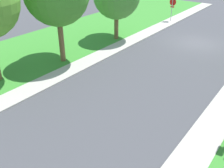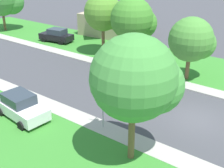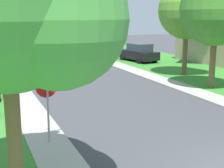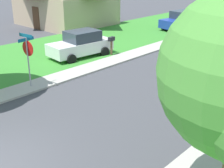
% 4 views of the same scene
% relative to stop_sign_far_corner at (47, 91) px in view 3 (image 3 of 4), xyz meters
% --- Properties ---
extents(sidewalk_east, '(1.40, 56.00, 0.10)m').
position_rel_stop_sign_far_corner_xyz_m(sidewalk_east, '(9.38, 7.50, -1.84)').
color(sidewalk_east, '#ADA89E').
rests_on(sidewalk_east, ground).
extents(lawn_east, '(8.00, 56.00, 0.08)m').
position_rel_stop_sign_far_corner_xyz_m(lawn_east, '(14.08, 7.50, -1.85)').
color(lawn_east, '#38842D').
rests_on(lawn_east, ground).
extents(sidewalk_west, '(1.40, 56.00, 0.10)m').
position_rel_stop_sign_far_corner_xyz_m(sidewalk_west, '(-0.02, 7.50, -1.84)').
color(sidewalk_west, '#ADA89E').
rests_on(sidewalk_west, ground).
extents(stop_sign_far_corner, '(0.92, 0.92, 2.77)m').
position_rel_stop_sign_far_corner_xyz_m(stop_sign_far_corner, '(0.00, 0.00, 0.00)').
color(stop_sign_far_corner, '#9E9EA3').
rests_on(stop_sign_far_corner, ground).
extents(car_black_driveway_right, '(2.51, 4.52, 1.76)m').
position_rel_stop_sign_far_corner_xyz_m(car_black_driveway_right, '(12.12, 16.99, -1.01)').
color(car_black_driveway_right, black).
rests_on(car_black_driveway_right, ground).
extents(tree_corner_large, '(4.33, 4.03, 6.70)m').
position_rel_stop_sign_far_corner_xyz_m(tree_corner_large, '(12.13, 9.10, 2.65)').
color(tree_corner_large, brown).
rests_on(tree_corner_large, ground).
extents(tree_sidewalk_mid, '(5.47, 5.09, 7.26)m').
position_rel_stop_sign_far_corner_xyz_m(tree_sidewalk_mid, '(12.10, 27.32, 2.66)').
color(tree_sidewalk_mid, brown).
rests_on(tree_sidewalk_mid, ground).
extents(tree_across_right, '(4.46, 4.15, 6.75)m').
position_rel_stop_sign_far_corner_xyz_m(tree_across_right, '(11.09, 4.76, 2.64)').
color(tree_across_right, brown).
rests_on(tree_across_right, ground).
extents(tree_sidewalk_near, '(4.69, 4.37, 7.03)m').
position_rel_stop_sign_far_corner_xyz_m(tree_sidewalk_near, '(-1.17, -3.26, 2.81)').
color(tree_sidewalk_near, brown).
rests_on(tree_sidewalk_near, ground).
extents(mailbox, '(0.28, 0.50, 1.31)m').
position_rel_stop_sign_far_corner_xyz_m(mailbox, '(-0.94, 6.89, -0.88)').
color(mailbox, brown).
rests_on(mailbox, ground).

